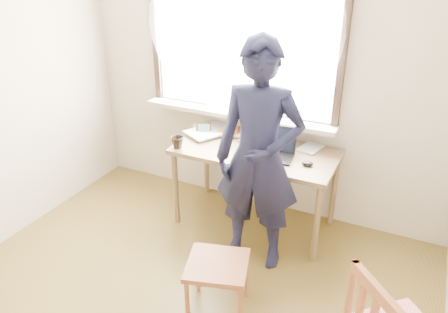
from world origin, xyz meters
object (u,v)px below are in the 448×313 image
at_px(laptop, 274,149).
at_px(mug_dark, 177,142).
at_px(person, 259,158).
at_px(desk, 256,158).
at_px(mug_white, 252,135).
at_px(work_chair, 217,271).

xyz_separation_m(laptop, mug_dark, (-0.80, -0.23, -0.00)).
height_order(mug_dark, person, person).
bearing_deg(desk, mug_white, 122.45).
distance_m(mug_white, work_chair, 1.40).
relative_size(desk, mug_white, 10.66).
distance_m(desk, laptop, 0.22).
xyz_separation_m(mug_dark, work_chair, (0.81, -0.85, -0.45)).
height_order(work_chair, person, person).
bearing_deg(work_chair, desk, 99.34).
bearing_deg(mug_white, laptop, -36.05).
distance_m(laptop, work_chair, 1.18).
bearing_deg(mug_white, desk, -57.55).
distance_m(mug_dark, work_chair, 1.26).
xyz_separation_m(mug_white, work_chair, (0.30, -1.29, -0.45)).
bearing_deg(laptop, mug_white, 143.95).
xyz_separation_m(work_chair, person, (0.01, 0.67, 0.55)).
bearing_deg(work_chair, laptop, 90.57).
distance_m(desk, mug_white, 0.25).
height_order(laptop, person, person).
bearing_deg(person, laptop, 85.79).
bearing_deg(desk, work_chair, -80.66).
relative_size(mug_white, work_chair, 0.26).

